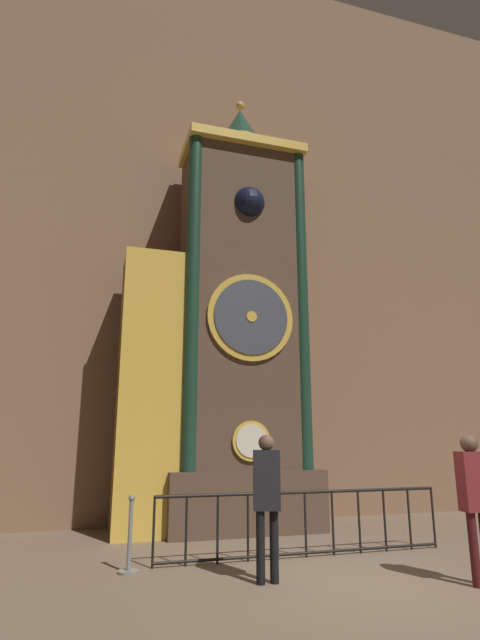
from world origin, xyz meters
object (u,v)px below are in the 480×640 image
Objects in this scene: visitor_near at (267,492)px; stanchion_post at (129,547)px; clock_tower at (224,332)px; visitor_far at (474,492)px.

stanchion_post is at bearing 164.52° from visitor_near.
visitor_near is at bearing -32.43° from stanchion_post.
clock_tower reaches higher than stanchion_post.
visitor_far is (2.45, -0.88, 0.01)m from visitor_near.
clock_tower is 4.89m from stanchion_post.
clock_tower is at bearing 100.54° from visitor_near.
visitor_far reaches higher than stanchion_post.
visitor_near is 1.81× the size of stanchion_post.
clock_tower is 5.38× the size of visitor_far.
visitor_far is 1.81× the size of stanchion_post.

